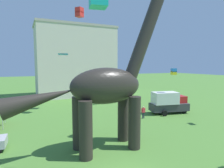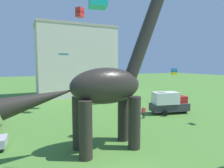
{
  "view_description": "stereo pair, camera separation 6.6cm",
  "coord_description": "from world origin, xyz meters",
  "px_view_note": "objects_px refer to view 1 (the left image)",
  "views": [
    {
      "loc": [
        -5.65,
        -9.63,
        7.16
      ],
      "look_at": [
        1.62,
        5.7,
        5.44
      ],
      "focal_mm": 30.36,
      "sensor_mm": 36.0,
      "label": 1
    },
    {
      "loc": [
        -5.59,
        -9.65,
        7.16
      ],
      "look_at": [
        1.62,
        5.7,
        5.44
      ],
      "focal_mm": 30.36,
      "sensor_mm": 36.0,
      "label": 2
    }
  ],
  "objects_px": {
    "kite_near_high": "(174,72)",
    "kite_apex": "(112,80)",
    "parked_box_truck": "(168,102)",
    "kite_near_low": "(63,54)",
    "person_strolling_adult": "(143,111)",
    "dinosaur_sculpture": "(106,86)",
    "kite_high_right": "(79,12)"
  },
  "relations": [
    {
      "from": "kite_high_right",
      "to": "kite_near_low",
      "type": "relative_size",
      "value": 0.71
    },
    {
      "from": "parked_box_truck",
      "to": "kite_high_right",
      "type": "relative_size",
      "value": 4.6
    },
    {
      "from": "person_strolling_adult",
      "to": "kite_high_right",
      "type": "xyz_separation_m",
      "value": [
        -6.79,
        6.19,
        13.52
      ]
    },
    {
      "from": "parked_box_truck",
      "to": "person_strolling_adult",
      "type": "xyz_separation_m",
      "value": [
        -4.92,
        -0.68,
        -0.65
      ]
    },
    {
      "from": "person_strolling_adult",
      "to": "kite_near_high",
      "type": "distance_m",
      "value": 7.27
    },
    {
      "from": "person_strolling_adult",
      "to": "kite_apex",
      "type": "height_order",
      "value": "kite_apex"
    },
    {
      "from": "dinosaur_sculpture",
      "to": "kite_near_high",
      "type": "relative_size",
      "value": 16.32
    },
    {
      "from": "parked_box_truck",
      "to": "kite_near_low",
      "type": "xyz_separation_m",
      "value": [
        -13.37,
        9.42,
        7.19
      ]
    },
    {
      "from": "parked_box_truck",
      "to": "kite_near_high",
      "type": "relative_size",
      "value": 6.45
    },
    {
      "from": "dinosaur_sculpture",
      "to": "kite_apex",
      "type": "relative_size",
      "value": 5.6
    },
    {
      "from": "dinosaur_sculpture",
      "to": "kite_apex",
      "type": "xyz_separation_m",
      "value": [
        8.61,
        16.83,
        -1.05
      ]
    },
    {
      "from": "dinosaur_sculpture",
      "to": "kite_high_right",
      "type": "relative_size",
      "value": 11.63
    },
    {
      "from": "person_strolling_adult",
      "to": "dinosaur_sculpture",
      "type": "bearing_deg",
      "value": 159.31
    },
    {
      "from": "person_strolling_adult",
      "to": "kite_near_low",
      "type": "height_order",
      "value": "kite_near_low"
    },
    {
      "from": "kite_near_high",
      "to": "kite_apex",
      "type": "xyz_separation_m",
      "value": [
        -4.66,
        10.6,
        -1.84
      ]
    },
    {
      "from": "parked_box_truck",
      "to": "kite_apex",
      "type": "bearing_deg",
      "value": 127.32
    },
    {
      "from": "person_strolling_adult",
      "to": "kite_near_low",
      "type": "xyz_separation_m",
      "value": [
        -8.45,
        10.1,
        7.84
      ]
    },
    {
      "from": "parked_box_truck",
      "to": "kite_near_low",
      "type": "relative_size",
      "value": 3.28
    },
    {
      "from": "kite_near_low",
      "to": "parked_box_truck",
      "type": "bearing_deg",
      "value": -35.18
    },
    {
      "from": "dinosaur_sculpture",
      "to": "kite_near_high",
      "type": "height_order",
      "value": "dinosaur_sculpture"
    },
    {
      "from": "parked_box_truck",
      "to": "kite_near_high",
      "type": "height_order",
      "value": "kite_near_high"
    },
    {
      "from": "dinosaur_sculpture",
      "to": "kite_near_high",
      "type": "distance_m",
      "value": 14.69
    },
    {
      "from": "dinosaur_sculpture",
      "to": "kite_high_right",
      "type": "xyz_separation_m",
      "value": [
        1.41,
        12.45,
        9.09
      ]
    },
    {
      "from": "parked_box_truck",
      "to": "kite_near_low",
      "type": "height_order",
      "value": "kite_near_low"
    },
    {
      "from": "parked_box_truck",
      "to": "person_strolling_adult",
      "type": "height_order",
      "value": "parked_box_truck"
    },
    {
      "from": "kite_high_right",
      "to": "kite_near_high",
      "type": "bearing_deg",
      "value": -27.65
    },
    {
      "from": "parked_box_truck",
      "to": "kite_apex",
      "type": "xyz_separation_m",
      "value": [
        -4.51,
        9.9,
        2.72
      ]
    },
    {
      "from": "person_strolling_adult",
      "to": "kite_near_high",
      "type": "height_order",
      "value": "kite_near_high"
    },
    {
      "from": "dinosaur_sculpture",
      "to": "person_strolling_adult",
      "type": "xyz_separation_m",
      "value": [
        8.2,
        6.26,
        -4.42
      ]
    },
    {
      "from": "dinosaur_sculpture",
      "to": "person_strolling_adult",
      "type": "bearing_deg",
      "value": 58.79
    },
    {
      "from": "parked_box_truck",
      "to": "dinosaur_sculpture",
      "type": "bearing_deg",
      "value": -139.33
    },
    {
      "from": "kite_near_high",
      "to": "person_strolling_adult",
      "type": "bearing_deg",
      "value": 179.74
    }
  ]
}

